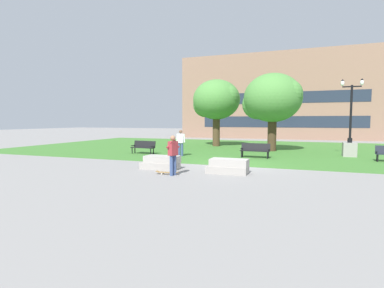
% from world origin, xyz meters
% --- Properties ---
extents(ground_plane, '(140.00, 140.00, 0.00)m').
position_xyz_m(ground_plane, '(0.00, 0.00, 0.00)').
color(ground_plane, gray).
extents(grass_lawn, '(40.00, 20.00, 0.02)m').
position_xyz_m(grass_lawn, '(0.00, 10.00, 0.01)').
color(grass_lawn, '#3D752D').
rests_on(grass_lawn, ground).
extents(concrete_block_center, '(1.85, 0.90, 0.64)m').
position_xyz_m(concrete_block_center, '(-2.97, -2.02, 0.31)').
color(concrete_block_center, '#9E9991').
rests_on(concrete_block_center, ground).
extents(concrete_block_left, '(1.80, 0.90, 0.64)m').
position_xyz_m(concrete_block_left, '(0.37, -2.09, 0.31)').
color(concrete_block_left, '#9E9991').
rests_on(concrete_block_left, ground).
extents(person_skateboarder, '(0.44, 0.54, 1.71)m').
position_xyz_m(person_skateboarder, '(-1.71, -3.42, 0.98)').
color(person_skateboarder, '#384C7A').
rests_on(person_skateboarder, ground).
extents(skateboard, '(1.03, 0.29, 0.14)m').
position_xyz_m(skateboard, '(-2.05, -3.30, 0.09)').
color(skateboard, olive).
rests_on(skateboard, ground).
extents(park_bench_near_left, '(1.85, 0.76, 0.90)m').
position_xyz_m(park_bench_near_left, '(-6.99, 3.41, 0.54)').
color(park_bench_near_left, black).
rests_on(park_bench_near_left, grass_lawn).
extents(park_bench_far_left, '(1.82, 0.62, 0.90)m').
position_xyz_m(park_bench_far_left, '(0.70, 3.80, 0.54)').
color(park_bench_far_left, black).
rests_on(park_bench_far_left, grass_lawn).
extents(lamp_post_center, '(1.32, 0.80, 4.98)m').
position_xyz_m(lamp_post_center, '(6.32, 6.57, 1.03)').
color(lamp_post_center, gray).
rests_on(lamp_post_center, grass_lawn).
extents(tree_far_left, '(4.55, 4.33, 5.89)m').
position_xyz_m(tree_far_left, '(1.21, 8.56, 3.99)').
color(tree_far_left, '#42301E').
rests_on(tree_far_left, grass_lawn).
extents(tree_near_right, '(4.45, 4.23, 6.02)m').
position_xyz_m(tree_near_right, '(-3.98, 11.38, 4.16)').
color(tree_near_right, '#4C3823').
rests_on(tree_near_right, grass_lawn).
extents(person_bystander_near_lawn, '(0.65, 0.26, 1.71)m').
position_xyz_m(person_bystander_near_lawn, '(-4.03, 3.08, 0.98)').
color(person_bystander_near_lawn, '#384C7A').
rests_on(person_bystander_near_lawn, grass_lawn).
extents(building_facade_distant, '(26.37, 1.03, 10.98)m').
position_xyz_m(building_facade_distant, '(0.80, 24.50, 5.48)').
color(building_facade_distant, '#8E6B56').
rests_on(building_facade_distant, ground).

